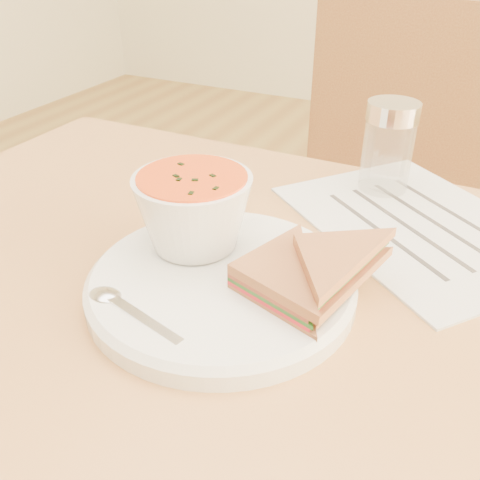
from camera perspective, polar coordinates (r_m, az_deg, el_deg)
The scene contains 8 objects.
chair_far at distance 1.19m, azimuth 11.99°, elevation 0.45°, with size 0.41×0.41×0.92m, color brown, non-canonical shape.
plate at distance 0.51m, azimuth -2.01°, elevation -4.80°, with size 0.26×0.26×0.02m, color white, non-canonical shape.
soup_bowl at distance 0.53m, azimuth -4.95°, elevation 2.70°, with size 0.12×0.12×0.08m, color white, non-canonical shape.
sandwich_half_a at distance 0.48m, azimuth -1.35°, elevation -4.15°, with size 0.10×0.10×0.03m, color #AA623C, non-canonical shape.
sandwich_half_b at distance 0.50m, azimuth 5.66°, elevation -0.82°, with size 0.10×0.10×0.03m, color #AA623C, non-canonical shape.
spoon at distance 0.46m, azimuth -10.52°, elevation -8.21°, with size 0.16×0.03×0.01m, color silver, non-canonical shape.
paper_menu at distance 0.66m, azimuth 18.49°, elevation 1.64°, with size 0.31×0.23×0.00m, color silver, non-canonical shape.
condiment_shaker at distance 0.71m, azimuth 15.50°, elevation 9.46°, with size 0.06×0.06×0.12m, color silver, non-canonical shape.
Camera 1 is at (0.17, -0.36, 1.06)m, focal length 40.00 mm.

